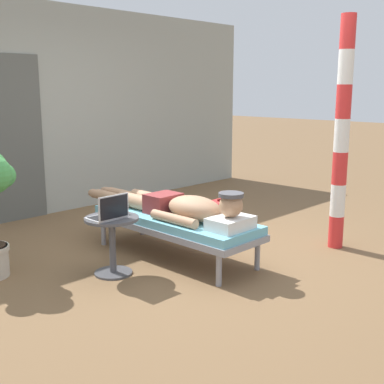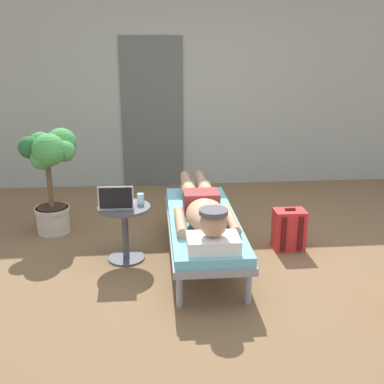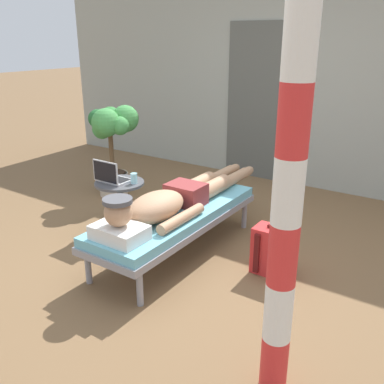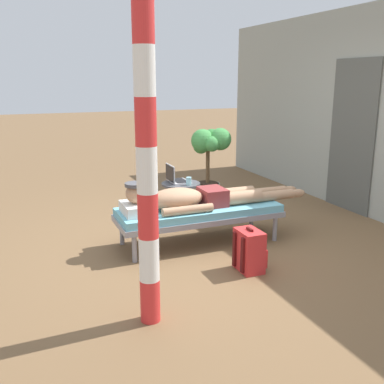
{
  "view_description": "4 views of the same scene",
  "coord_description": "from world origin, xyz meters",
  "px_view_note": "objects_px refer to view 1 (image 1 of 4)",
  "views": [
    {
      "loc": [
        -3.39,
        -3.44,
        1.64
      ],
      "look_at": [
        0.03,
        -0.11,
        0.64
      ],
      "focal_mm": 46.95,
      "sensor_mm": 36.0,
      "label": 1
    },
    {
      "loc": [
        -0.55,
        -3.91,
        1.92
      ],
      "look_at": [
        -0.21,
        0.08,
        0.63
      ],
      "focal_mm": 42.87,
      "sensor_mm": 36.0,
      "label": 2
    },
    {
      "loc": [
        1.95,
        -2.81,
        1.85
      ],
      "look_at": [
        -0.01,
        0.09,
        0.57
      ],
      "focal_mm": 39.87,
      "sensor_mm": 36.0,
      "label": 3
    },
    {
      "loc": [
        4.23,
        -1.86,
        1.8
      ],
      "look_at": [
        -0.17,
        -0.08,
        0.58
      ],
      "focal_mm": 41.89,
      "sensor_mm": 36.0,
      "label": 4
    }
  ],
  "objects_px": {
    "laptop": "(109,213)",
    "backpack": "(221,218)",
    "lounge_chair": "(175,223)",
    "drink_glass": "(122,208)",
    "porch_post": "(342,135)",
    "side_table": "(112,236)",
    "person_reclining": "(177,206)"
  },
  "relations": [
    {
      "from": "lounge_chair",
      "to": "backpack",
      "type": "height_order",
      "value": "backpack"
    },
    {
      "from": "drink_glass",
      "to": "porch_post",
      "type": "relative_size",
      "value": 0.04
    },
    {
      "from": "lounge_chair",
      "to": "drink_glass",
      "type": "distance_m",
      "value": 0.62
    },
    {
      "from": "person_reclining",
      "to": "backpack",
      "type": "relative_size",
      "value": 5.12
    },
    {
      "from": "person_reclining",
      "to": "laptop",
      "type": "xyz_separation_m",
      "value": [
        -0.77,
        0.04,
        0.06
      ]
    },
    {
      "from": "drink_glass",
      "to": "porch_post",
      "type": "height_order",
      "value": "porch_post"
    },
    {
      "from": "lounge_chair",
      "to": "laptop",
      "type": "height_order",
      "value": "laptop"
    },
    {
      "from": "laptop",
      "to": "backpack",
      "type": "bearing_deg",
      "value": 5.29
    },
    {
      "from": "drink_glass",
      "to": "lounge_chair",
      "type": "bearing_deg",
      "value": -9.93
    },
    {
      "from": "lounge_chair",
      "to": "backpack",
      "type": "xyz_separation_m",
      "value": [
        0.86,
        0.15,
        -0.15
      ]
    },
    {
      "from": "person_reclining",
      "to": "drink_glass",
      "type": "height_order",
      "value": "person_reclining"
    },
    {
      "from": "backpack",
      "to": "side_table",
      "type": "bearing_deg",
      "value": -176.36
    },
    {
      "from": "lounge_chair",
      "to": "laptop",
      "type": "bearing_deg",
      "value": 179.96
    },
    {
      "from": "lounge_chair",
      "to": "backpack",
      "type": "bearing_deg",
      "value": 10.0
    },
    {
      "from": "lounge_chair",
      "to": "person_reclining",
      "type": "height_order",
      "value": "person_reclining"
    },
    {
      "from": "lounge_chair",
      "to": "side_table",
      "type": "relative_size",
      "value": 3.49
    },
    {
      "from": "person_reclining",
      "to": "porch_post",
      "type": "height_order",
      "value": "porch_post"
    },
    {
      "from": "laptop",
      "to": "backpack",
      "type": "distance_m",
      "value": 1.69
    },
    {
      "from": "person_reclining",
      "to": "laptop",
      "type": "bearing_deg",
      "value": 176.87
    },
    {
      "from": "side_table",
      "to": "drink_glass",
      "type": "height_order",
      "value": "drink_glass"
    },
    {
      "from": "drink_glass",
      "to": "backpack",
      "type": "bearing_deg",
      "value": 2.13
    },
    {
      "from": "lounge_chair",
      "to": "side_table",
      "type": "distance_m",
      "value": 0.72
    },
    {
      "from": "drink_glass",
      "to": "porch_post",
      "type": "xyz_separation_m",
      "value": [
        1.95,
        -1.09,
        0.59
      ]
    },
    {
      "from": "lounge_chair",
      "to": "drink_glass",
      "type": "xyz_separation_m",
      "value": [
        -0.56,
        0.1,
        0.23
      ]
    },
    {
      "from": "drink_glass",
      "to": "laptop",
      "type": "bearing_deg",
      "value": -154.91
    },
    {
      "from": "side_table",
      "to": "drink_glass",
      "type": "xyz_separation_m",
      "value": [
        0.15,
        0.05,
        0.22
      ]
    },
    {
      "from": "side_table",
      "to": "person_reclining",
      "type": "bearing_deg",
      "value": -7.47
    },
    {
      "from": "laptop",
      "to": "person_reclining",
      "type": "bearing_deg",
      "value": -3.13
    },
    {
      "from": "backpack",
      "to": "person_reclining",
      "type": "bearing_deg",
      "value": -167.33
    },
    {
      "from": "laptop",
      "to": "backpack",
      "type": "relative_size",
      "value": 0.73
    },
    {
      "from": "drink_glass",
      "to": "side_table",
      "type": "bearing_deg",
      "value": -162.58
    },
    {
      "from": "side_table",
      "to": "laptop",
      "type": "bearing_deg",
      "value": -139.48
    }
  ]
}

